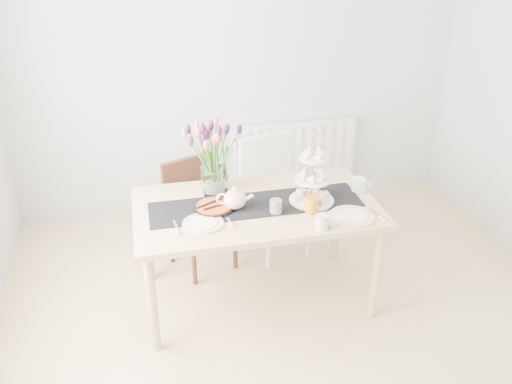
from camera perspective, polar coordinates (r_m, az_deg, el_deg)
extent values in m
plane|color=tan|center=(3.49, 5.87, -17.73)|extent=(4.50, 4.50, 0.00)
plane|color=#B7B9BC|center=(4.80, -1.85, 13.20)|extent=(4.00, 0.00, 4.00)
cube|color=white|center=(5.13, 3.92, 4.06)|extent=(1.20, 0.08, 0.60)
cube|color=tan|center=(3.58, 0.00, -1.66)|extent=(1.60, 0.90, 0.04)
cylinder|color=tan|center=(3.41, -10.86, -11.50)|extent=(0.06, 0.06, 0.71)
cylinder|color=tan|center=(3.69, 12.57, -8.32)|extent=(0.06, 0.06, 0.71)
cylinder|color=tan|center=(4.04, -11.41, -4.85)|extent=(0.06, 0.06, 0.71)
cylinder|color=tan|center=(4.28, 8.47, -2.62)|extent=(0.06, 0.06, 0.71)
cube|color=#361A13|center=(4.10, -5.77, -2.66)|extent=(0.55, 0.55, 0.04)
cube|color=#361A13|center=(4.15, -7.23, 1.03)|extent=(0.40, 0.20, 0.40)
cylinder|color=#361A13|center=(4.01, -6.55, -7.22)|extent=(0.04, 0.04, 0.41)
cylinder|color=#361A13|center=(4.16, -2.22, -5.64)|extent=(0.04, 0.04, 0.41)
cylinder|color=#361A13|center=(4.28, -8.94, -4.96)|extent=(0.04, 0.04, 0.41)
cylinder|color=#361A13|center=(4.42, -4.80, -3.56)|extent=(0.04, 0.04, 0.41)
cube|color=white|center=(4.26, 2.34, -0.67)|extent=(0.56, 0.56, 0.04)
cube|color=white|center=(4.32, 1.05, 3.30)|extent=(0.46, 0.15, 0.44)
cylinder|color=white|center=(4.17, 1.31, -5.22)|extent=(0.04, 0.04, 0.45)
cylinder|color=white|center=(4.32, 5.53, -4.04)|extent=(0.04, 0.04, 0.45)
cylinder|color=white|center=(4.44, -0.88, -3.00)|extent=(0.04, 0.04, 0.45)
cylinder|color=white|center=(4.59, 3.16, -1.98)|extent=(0.04, 0.04, 0.45)
cube|color=black|center=(3.57, 0.00, -1.33)|extent=(1.40, 0.35, 0.01)
cube|color=silver|center=(3.73, -4.46, 1.24)|extent=(0.16, 0.16, 0.16)
cylinder|color=gold|center=(3.53, 6.01, 2.07)|extent=(0.01, 0.01, 0.44)
cylinder|color=white|center=(3.62, 5.86, -0.84)|extent=(0.30, 0.30, 0.01)
cylinder|color=white|center=(3.55, 5.97, 1.35)|extent=(0.24, 0.24, 0.01)
cylinder|color=white|center=(3.49, 6.09, 3.55)|extent=(0.19, 0.19, 0.01)
cylinder|color=white|center=(3.80, 10.74, 0.72)|extent=(0.12, 0.12, 0.09)
cylinder|color=black|center=(3.53, -4.42, -1.68)|extent=(0.26, 0.26, 0.02)
cylinder|color=#D14C1D|center=(3.52, -4.43, -1.45)|extent=(0.23, 0.23, 0.01)
cylinder|color=slate|center=(3.46, 2.10, -1.56)|extent=(0.11, 0.11, 0.09)
cylinder|color=silver|center=(3.31, 6.91, -3.18)|extent=(0.08, 0.08, 0.09)
cylinder|color=orange|center=(3.49, 5.89, -1.32)|extent=(0.13, 0.13, 0.11)
cylinder|color=silver|center=(3.37, -5.61, -3.33)|extent=(0.29, 0.29, 0.01)
cylinder|color=white|center=(3.48, 10.01, -2.57)|extent=(0.35, 0.35, 0.01)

